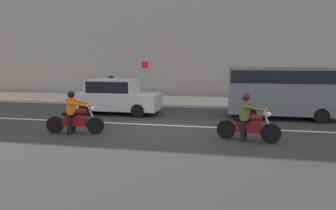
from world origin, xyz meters
TOP-DOWN VIEW (x-y plane):
  - ground_plane at (0.00, 0.00)m, footprint 80.00×80.00m
  - sidewalk_slab at (0.00, 8.00)m, footprint 40.00×4.40m
  - lane_marking_stripe at (-0.51, 0.90)m, footprint 18.00×0.14m
  - motorcycle_with_rider_olive at (3.04, -0.92)m, footprint 2.07×0.79m
  - motorcycle_with_rider_orange_stripe at (-3.07, -1.14)m, footprint 2.14×0.72m
  - parked_sedan_silver at (-3.14, 3.13)m, footprint 4.24×1.82m
  - parked_van_slate_gray at (4.78, 3.56)m, footprint 4.81×1.96m
  - street_sign_post at (-3.02, 8.12)m, footprint 0.44×0.08m
  - pedestrian_bystander at (-5.09, 7.35)m, footprint 0.34×0.34m

SIDE VIEW (x-z plane):
  - ground_plane at x=0.00m, z-range 0.00..0.00m
  - lane_marking_stripe at x=-0.51m, z-range 0.00..0.01m
  - sidewalk_slab at x=0.00m, z-range 0.00..0.14m
  - motorcycle_with_rider_orange_stripe at x=-3.07m, z-range -0.14..1.42m
  - motorcycle_with_rider_olive at x=3.04m, z-range -0.14..1.44m
  - parked_sedan_silver at x=-3.14m, z-range 0.02..1.74m
  - pedestrian_bystander at x=-5.09m, z-range 0.28..2.00m
  - parked_van_slate_gray at x=4.78m, z-range 0.19..2.53m
  - street_sign_post at x=-3.02m, z-range 0.40..2.87m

